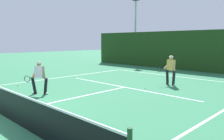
{
  "coord_description": "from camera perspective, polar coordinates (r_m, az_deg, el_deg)",
  "views": [
    {
      "loc": [
        8.07,
        -2.75,
        2.48
      ],
      "look_at": [
        -0.11,
        5.57,
        1.0
      ],
      "focal_mm": 36.93,
      "sensor_mm": 36.0,
      "label": 1
    }
  ],
  "objects": [
    {
      "name": "court_line_service",
      "position": [
        12.46,
        3.1,
        -4.25
      ],
      "size": [
        8.66,
        0.1,
        0.01
      ],
      "primitive_type": "cube",
      "color": "white",
      "rests_on": "ground_plane"
    },
    {
      "name": "court_line_baseline_far",
      "position": [
        16.8,
        15.29,
        -1.51
      ],
      "size": [
        10.62,
        0.1,
        0.01
      ],
      "primitive_type": "cube",
      "color": "white",
      "rests_on": "ground_plane"
    },
    {
      "name": "tennis_ball_extra",
      "position": [
        12.12,
        8.24,
        -4.49
      ],
      "size": [
        0.07,
        0.07,
        0.07
      ],
      "primitive_type": "sphere",
      "color": "#D1E033",
      "rests_on": "ground_plane"
    },
    {
      "name": "ground_plane",
      "position": [
        8.88,
        -25.93,
        -9.74
      ],
      "size": [
        80.0,
        80.0,
        0.0
      ],
      "primitive_type": "plane",
      "color": "#31794F"
    },
    {
      "name": "tennis_ball",
      "position": [
        13.8,
        -22.3,
        -3.54
      ],
      "size": [
        0.07,
        0.07,
        0.07
      ],
      "primitive_type": "sphere",
      "color": "#D1E033",
      "rests_on": "ground_plane"
    },
    {
      "name": "court_line_centre",
      "position": [
        10.33,
        -8.88,
        -6.74
      ],
      "size": [
        0.1,
        6.4,
        0.01
      ],
      "primitive_type": "cube",
      "color": "white",
      "rests_on": "ground_plane"
    },
    {
      "name": "light_pole",
      "position": [
        25.27,
        5.84,
        11.46
      ],
      "size": [
        0.55,
        0.44,
        7.07
      ],
      "color": "#9EA39E",
      "rests_on": "ground_plane"
    },
    {
      "name": "player_far",
      "position": [
        13.35,
        14.29,
        0.31
      ],
      "size": [
        0.95,
        0.9,
        1.68
      ],
      "rotation": [
        0.0,
        0.0,
        2.89
      ],
      "color": "black",
      "rests_on": "ground_plane"
    },
    {
      "name": "player_near",
      "position": [
        11.2,
        -17.59,
        -1.55
      ],
      "size": [
        0.78,
        1.02,
        1.54
      ],
      "rotation": [
        0.0,
        0.0,
        3.73
      ],
      "color": "black",
      "rests_on": "ground_plane"
    },
    {
      "name": "back_fence_windscreen",
      "position": [
        19.91,
        20.63,
        4.44
      ],
      "size": [
        23.0,
        0.12,
        3.34
      ],
      "primitive_type": "cube",
      "color": "#1D3B15",
      "rests_on": "ground_plane"
    }
  ]
}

